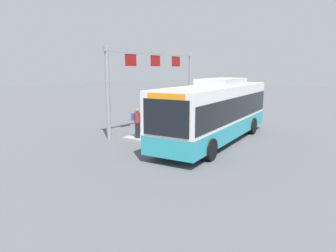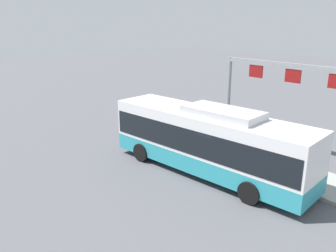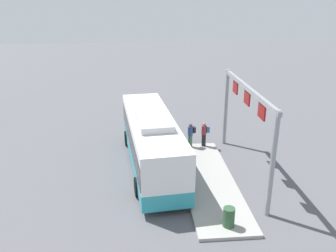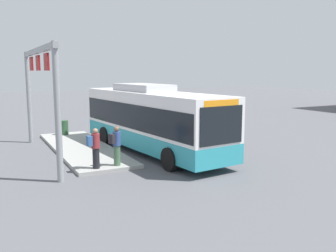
% 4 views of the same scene
% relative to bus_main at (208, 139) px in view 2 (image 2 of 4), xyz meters
% --- Properties ---
extents(ground_plane, '(120.00, 120.00, 0.00)m').
position_rel_bus_main_xyz_m(ground_plane, '(0.01, 0.00, -1.81)').
color(ground_plane, '#56565B').
extents(platform_curb, '(10.00, 2.80, 0.16)m').
position_rel_bus_main_xyz_m(platform_curb, '(-2.18, -3.04, -1.73)').
color(platform_curb, '#9E9E99').
rests_on(platform_curb, ground).
extents(bus_main, '(10.87, 3.60, 3.46)m').
position_rel_bus_main_xyz_m(bus_main, '(0.00, 0.00, 0.00)').
color(bus_main, teal).
rests_on(bus_main, ground).
extents(person_boarding, '(0.36, 0.54, 1.67)m').
position_rel_bus_main_xyz_m(person_boarding, '(2.41, -3.64, -0.76)').
color(person_boarding, black).
rests_on(person_boarding, platform_curb).
extents(person_waiting_near, '(0.47, 0.60, 1.67)m').
position_rel_bus_main_xyz_m(person_waiting_near, '(2.36, -2.71, -0.76)').
color(person_waiting_near, '#476B4C').
rests_on(person_waiting_near, platform_curb).
extents(platform_sign_gantry, '(8.98, 0.24, 5.20)m').
position_rel_bus_main_xyz_m(platform_sign_gantry, '(-1.21, -5.19, 1.93)').
color(platform_sign_gantry, gray).
rests_on(platform_sign_gantry, ground).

